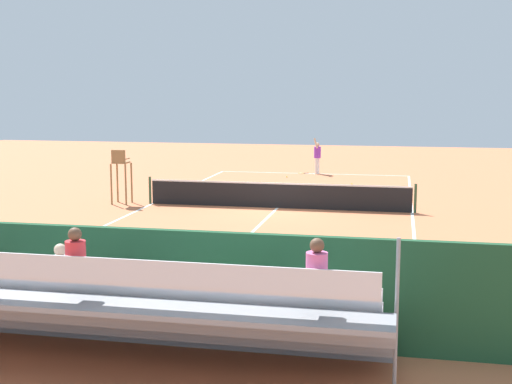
{
  "coord_description": "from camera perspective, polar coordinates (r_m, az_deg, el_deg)",
  "views": [
    {
      "loc": [
        -4.47,
        25.44,
        4.47
      ],
      "look_at": [
        0.0,
        4.0,
        1.2
      ],
      "focal_mm": 48.4,
      "sensor_mm": 36.0,
      "label": 1
    }
  ],
  "objects": [
    {
      "name": "courtside_bench",
      "position": [
        12.96,
        1.7,
        -9.08
      ],
      "size": [
        1.8,
        0.4,
        0.93
      ],
      "color": "#9E754C",
      "rests_on": "ground"
    },
    {
      "name": "bleacher_stand",
      "position": [
        11.61,
        -12.11,
        -9.35
      ],
      "size": [
        9.06,
        2.4,
        2.48
      ],
      "color": "gray",
      "rests_on": "ground"
    },
    {
      "name": "tennis_player",
      "position": [
        36.84,
        5.1,
        3.08
      ],
      "size": [
        0.45,
        0.56,
        1.93
      ],
      "color": "white",
      "rests_on": "ground"
    },
    {
      "name": "tennis_net",
      "position": [
        26.13,
        1.79,
        -0.25
      ],
      "size": [
        10.3,
        0.1,
        1.07
      ],
      "color": "black",
      "rests_on": "ground"
    },
    {
      "name": "tennis_ball_near",
      "position": [
        32.94,
        7.92,
        0.67
      ],
      "size": [
        0.07,
        0.07,
        0.07
      ],
      "primitive_type": "sphere",
      "color": "#CCDB33",
      "rests_on": "ground"
    },
    {
      "name": "court_line_markings",
      "position": [
        26.25,
        1.8,
        -1.31
      ],
      "size": [
        10.1,
        22.2,
        0.01
      ],
      "color": "white",
      "rests_on": "ground"
    },
    {
      "name": "tennis_racket",
      "position": [
        36.99,
        3.79,
        1.56
      ],
      "size": [
        0.58,
        0.4,
        0.03
      ],
      "color": "black",
      "rests_on": "ground"
    },
    {
      "name": "tennis_ball_far",
      "position": [
        35.32,
        2.55,
        1.27
      ],
      "size": [
        0.07,
        0.07,
        0.07
      ],
      "primitive_type": "sphere",
      "color": "#CCDB33",
      "rests_on": "ground"
    },
    {
      "name": "ground_plane",
      "position": [
        26.21,
        1.78,
        -1.33
      ],
      "size": [
        60.0,
        60.0,
        0.0
      ],
      "primitive_type": "plane",
      "color": "#CC7047"
    },
    {
      "name": "equipment_bag",
      "position": [
        13.37,
        -5.97,
        -10.28
      ],
      "size": [
        0.9,
        0.36,
        0.36
      ],
      "primitive_type": "cube",
      "color": "#334C8C",
      "rests_on": "ground"
    },
    {
      "name": "umpire_chair",
      "position": [
        27.52,
        -11.13,
        1.75
      ],
      "size": [
        0.67,
        0.67,
        2.14
      ],
      "color": "olive",
      "rests_on": "ground"
    },
    {
      "name": "backdrop_wall",
      "position": [
        12.76,
        -9.27,
        -7.4
      ],
      "size": [
        18.0,
        0.16,
        2.0
      ],
      "primitive_type": "cube",
      "color": "#1E4C2D",
      "rests_on": "ground"
    }
  ]
}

